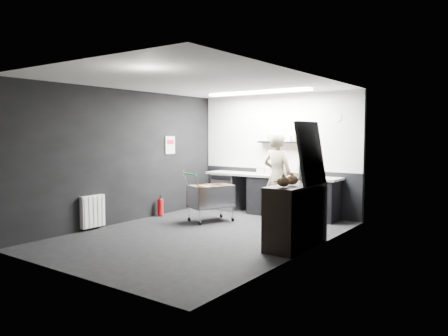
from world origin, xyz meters
The scene contains 22 objects.
floor centered at (0.00, 0.00, 0.00)m, with size 5.50×5.50×0.00m, color black.
ceiling centered at (0.00, 0.00, 2.70)m, with size 5.50×5.50×0.00m, color white.
wall_back centered at (0.00, 2.75, 1.35)m, with size 5.50×5.50×0.00m, color black.
wall_front centered at (0.00, -2.75, 1.35)m, with size 5.50×5.50×0.00m, color black.
wall_left centered at (-2.00, 0.00, 1.35)m, with size 5.50×5.50×0.00m, color black.
wall_right centered at (2.00, 0.00, 1.35)m, with size 5.50×5.50×0.00m, color black.
kitchen_wall_panel centered at (0.00, 2.73, 1.85)m, with size 3.95×0.02×1.70m, color silver.
dado_panel centered at (0.00, 2.73, 0.50)m, with size 3.95×0.02×1.00m, color black.
floating_shelf centered at (0.20, 2.62, 1.62)m, with size 1.20×0.22×0.04m, color black.
wall_clock centered at (1.40, 2.72, 2.15)m, with size 0.20×0.20×0.03m, color white.
poster centered at (-1.98, 1.30, 1.55)m, with size 0.02×0.30×0.40m, color silver.
poster_red_band centered at (-1.98, 1.30, 1.62)m, with size 0.01×0.22×0.10m, color #B3161D.
radiator centered at (-1.94, -0.90, 0.35)m, with size 0.10×0.50×0.60m, color white.
ceiling_strip centered at (0.00, 1.85, 2.67)m, with size 2.40×0.20×0.04m, color white.
prep_counter centered at (0.14, 2.42, 0.46)m, with size 3.20×0.61×0.90m.
person centered at (0.43, 1.97, 0.92)m, with size 0.67×0.44×1.84m, color beige.
shopping_cart centered at (-0.62, 1.03, 0.49)m, with size 0.89×1.14×1.02m.
sideboard centered at (1.74, 0.24, 0.63)m, with size 0.57×1.34×2.00m.
fire_extinguisher centered at (-1.85, 0.83, 0.21)m, with size 0.13×0.13×0.44m.
cardboard_box centered at (0.64, 2.37, 0.95)m, with size 0.52×0.40×0.10m, color #9C7653.
pink_tub centered at (-0.26, 2.42, 0.99)m, with size 0.18×0.18×0.18m, color silver.
white_container centered at (0.01, 2.37, 0.98)m, with size 0.19×0.14×0.16m, color white.
Camera 1 is at (4.80, -6.06, 1.81)m, focal length 35.00 mm.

